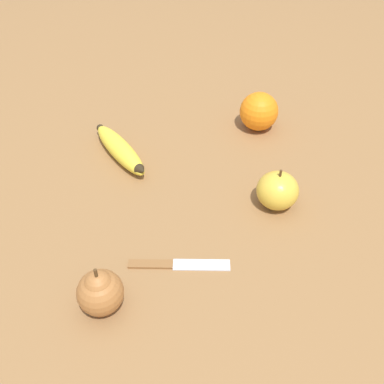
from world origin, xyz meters
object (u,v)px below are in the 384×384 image
(pear, at_px, (100,291))
(apple, at_px, (278,190))
(paring_knife, at_px, (175,264))
(banana, at_px, (120,150))
(orange, at_px, (259,111))

(pear, xyz_separation_m, apple, (-0.33, -0.14, -0.00))
(apple, bearing_deg, paring_knife, 24.22)
(banana, height_order, apple, apple)
(pear, bearing_deg, apple, -156.53)
(banana, bearing_deg, pear, -31.89)
(pear, height_order, apple, pear)
(banana, xyz_separation_m, paring_knife, (-0.05, 0.30, -0.02))
(banana, bearing_deg, apple, 31.06)
(pear, bearing_deg, paring_knife, -157.87)
(pear, bearing_deg, orange, -134.73)
(banana, relative_size, apple, 2.43)
(banana, distance_m, orange, 0.31)
(banana, distance_m, apple, 0.33)
(apple, xyz_separation_m, paring_knife, (0.21, 0.09, -0.03))
(pear, distance_m, apple, 0.36)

